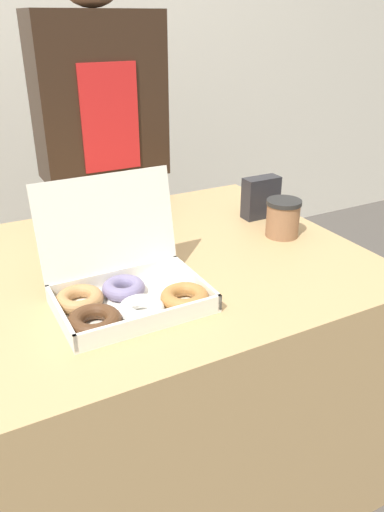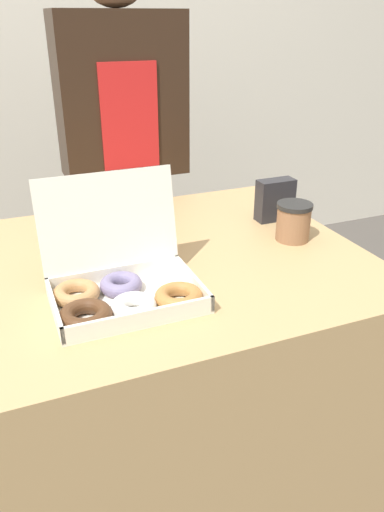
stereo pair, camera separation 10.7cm
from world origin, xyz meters
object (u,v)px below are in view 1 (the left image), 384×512
person_customer (104,158)px  donut_box (124,290)px  napkin_holder (261,197)px  coffee_cup (283,218)px

person_customer → donut_box: bearing=-106.4°
napkin_holder → donut_box: bearing=-151.9°
donut_box → person_customer: person_customer is taller
donut_box → napkin_holder: size_ratio=2.59×
coffee_cup → person_customer: size_ratio=0.07×
donut_box → napkin_holder: bearing=28.1°
napkin_holder → person_customer: size_ratio=0.08×
person_customer → napkin_holder: bearing=-55.0°
coffee_cup → napkin_holder: napkin_holder is taller
coffee_cup → person_customer: (-0.31, 0.64, 0.06)m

